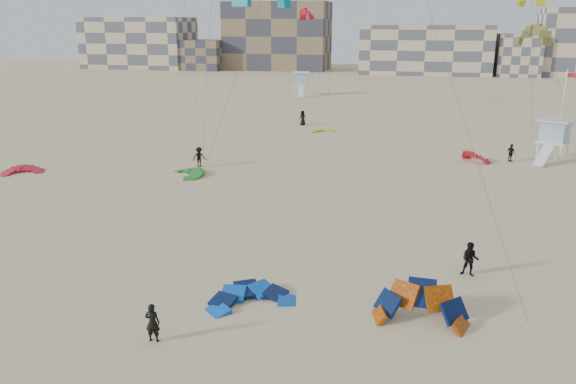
% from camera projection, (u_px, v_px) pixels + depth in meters
% --- Properties ---
extents(ground, '(320.00, 320.00, 0.00)m').
position_uv_depth(ground, '(177.00, 305.00, 26.04)').
color(ground, '#CDB389').
rests_on(ground, ground).
extents(kite_ground_blue, '(5.33, 5.41, 1.94)m').
position_uv_depth(kite_ground_blue, '(251.00, 302.00, 26.32)').
color(kite_ground_blue, '#036FEA').
rests_on(kite_ground_blue, ground).
extents(kite_ground_orange, '(4.32, 4.20, 4.13)m').
position_uv_depth(kite_ground_orange, '(419.00, 322.00, 24.60)').
color(kite_ground_orange, '#EC5704').
rests_on(kite_ground_orange, ground).
extents(kite_ground_red, '(4.73, 4.79, 1.68)m').
position_uv_depth(kite_ground_red, '(23.00, 173.00, 48.94)').
color(kite_ground_red, red).
rests_on(kite_ground_red, ground).
extents(kite_ground_green, '(5.02, 4.98, 1.30)m').
position_uv_depth(kite_ground_green, '(189.00, 175.00, 48.34)').
color(kite_ground_green, '#1E8F18').
rests_on(kite_ground_green, ground).
extents(kite_ground_red_far, '(4.19, 4.18, 2.92)m').
position_uv_depth(kite_ground_red_far, '(475.00, 161.00, 53.02)').
color(kite_ground_red_far, red).
rests_on(kite_ground_red_far, ground).
extents(kite_ground_yellow, '(3.73, 3.83, 0.71)m').
position_uv_depth(kite_ground_yellow, '(322.00, 132.00, 67.41)').
color(kite_ground_yellow, gold).
rests_on(kite_ground_yellow, ground).
extents(kitesurfer_main, '(0.66, 0.46, 1.70)m').
position_uv_depth(kitesurfer_main, '(153.00, 323.00, 22.86)').
color(kitesurfer_main, black).
rests_on(kitesurfer_main, ground).
extents(kitesurfer_b, '(1.00, 0.84, 1.82)m').
position_uv_depth(kitesurfer_b, '(470.00, 259.00, 28.82)').
color(kitesurfer_b, black).
rests_on(kitesurfer_b, ground).
extents(kitesurfer_c, '(1.35, 1.24, 1.83)m').
position_uv_depth(kitesurfer_c, '(199.00, 157.00, 50.75)').
color(kitesurfer_c, black).
rests_on(kitesurfer_c, ground).
extents(kitesurfer_d, '(0.94, 1.02, 1.68)m').
position_uv_depth(kitesurfer_d, '(511.00, 153.00, 52.71)').
color(kitesurfer_d, black).
rests_on(kitesurfer_d, ground).
extents(kitesurfer_e, '(1.04, 0.83, 1.87)m').
position_uv_depth(kitesurfer_e, '(303.00, 118.00, 71.50)').
color(kitesurfer_e, black).
rests_on(kitesurfer_e, ground).
extents(kite_fly_olive, '(4.88, 5.90, 11.53)m').
position_uv_depth(kite_fly_olive, '(534.00, 37.00, 51.83)').
color(kite_fly_olive, brown).
rests_on(kite_fly_olive, ground).
extents(kite_fly_red, '(4.30, 4.51, 13.77)m').
position_uv_depth(kite_fly_red, '(306.00, 15.00, 79.13)').
color(kite_fly_red, red).
rests_on(kite_fly_red, ground).
extents(lifeguard_tower_near, '(3.70, 5.81, 3.88)m').
position_uv_depth(lifeguard_tower_near, '(554.00, 140.00, 52.98)').
color(lifeguard_tower_near, white).
rests_on(lifeguard_tower_near, ground).
extents(lifeguard_tower_far, '(3.43, 5.93, 4.12)m').
position_uv_depth(lifeguard_tower_far, '(301.00, 84.00, 100.73)').
color(lifeguard_tower_far, white).
rests_on(lifeguard_tower_far, ground).
extents(flagpole, '(0.69, 0.11, 8.54)m').
position_uv_depth(flagpole, '(562.00, 114.00, 51.96)').
color(flagpole, white).
rests_on(flagpole, ground).
extents(condo_west_a, '(30.00, 15.00, 14.00)m').
position_uv_depth(condo_west_a, '(139.00, 43.00, 160.69)').
color(condo_west_a, '#CAB694').
rests_on(condo_west_a, ground).
extents(condo_west_b, '(28.00, 14.00, 18.00)m').
position_uv_depth(condo_west_b, '(278.00, 36.00, 154.85)').
color(condo_west_b, '#7C674B').
rests_on(condo_west_b, ground).
extents(condo_mid, '(32.00, 16.00, 12.00)m').
position_uv_depth(condo_mid, '(425.00, 49.00, 143.01)').
color(condo_mid, '#CAB694').
rests_on(condo_mid, ground).
extents(condo_fill_left, '(12.00, 10.00, 8.00)m').
position_uv_depth(condo_fill_left, '(202.00, 55.00, 155.21)').
color(condo_fill_left, '#7C674B').
rests_on(condo_fill_left, ground).
extents(condo_fill_right, '(10.00, 10.00, 10.00)m').
position_uv_depth(condo_fill_right, '(518.00, 55.00, 136.49)').
color(condo_fill_right, '#CAB694').
rests_on(condo_fill_right, ground).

